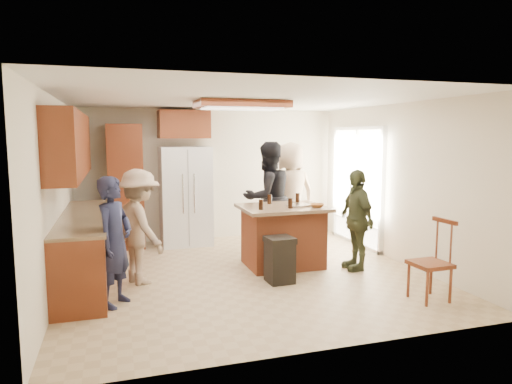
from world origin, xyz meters
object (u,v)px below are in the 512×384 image
object	(u,v)px
refrigerator	(186,196)
person_behind_left	(268,198)
person_front_left	(115,242)
person_counter	(139,227)
person_side_right	(356,220)
trash_bin	(280,259)
spindle_chair	(431,264)
kitchen_island	(283,235)
person_behind_right	(290,194)

from	to	relation	value
refrigerator	person_behind_left	bearing A→B (deg)	-39.48
person_behind_left	person_front_left	bearing A→B (deg)	20.17
person_counter	person_side_right	bearing A→B (deg)	-119.66
person_side_right	person_front_left	bearing A→B (deg)	-80.09
person_side_right	refrigerator	size ratio (longest dim) A/B	0.84
person_behind_left	refrigerator	size ratio (longest dim) A/B	1.06
person_front_left	trash_bin	distance (m)	2.20
refrigerator	spindle_chair	size ratio (longest dim) A/B	1.81
trash_bin	spindle_chair	world-z (taller)	spindle_chair
person_front_left	person_side_right	bearing A→B (deg)	-51.08
person_side_right	trash_bin	xyz separation A→B (m)	(-1.31, -0.27, -0.43)
person_counter	trash_bin	distance (m)	1.95
refrigerator	kitchen_island	distance (m)	2.26
person_behind_left	person_counter	bearing A→B (deg)	9.95
person_side_right	person_behind_right	bearing A→B (deg)	-165.40
person_counter	spindle_chair	bearing A→B (deg)	-141.86
person_behind_left	trash_bin	distance (m)	1.74
trash_bin	spindle_chair	distance (m)	1.93
person_counter	kitchen_island	size ratio (longest dim) A/B	1.22
refrigerator	spindle_chair	distance (m)	4.52
trash_bin	person_front_left	bearing A→B (deg)	-174.09
trash_bin	person_behind_right	bearing A→B (deg)	64.97
person_counter	spindle_chair	distance (m)	3.77
person_counter	refrigerator	xyz separation A→B (m)	(0.93, 2.07, 0.12)
person_behind_right	kitchen_island	world-z (taller)	person_behind_right
person_behind_left	person_side_right	xyz separation A→B (m)	(0.95, -1.32, -0.20)
person_behind_left	person_counter	distance (m)	2.42
kitchen_island	spindle_chair	size ratio (longest dim) A/B	1.29
person_counter	person_front_left	bearing A→B (deg)	132.58
person_behind_left	trash_bin	xyz separation A→B (m)	(-0.36, -1.58, -0.63)
person_behind_right	person_counter	bearing A→B (deg)	28.47
person_front_left	kitchen_island	world-z (taller)	person_front_left
person_front_left	spindle_chair	world-z (taller)	person_front_left
kitchen_island	trash_bin	xyz separation A→B (m)	(-0.32, -0.75, -0.16)
person_side_right	person_behind_left	bearing A→B (deg)	-142.36
person_counter	kitchen_island	xyz separation A→B (m)	(2.14, 0.21, -0.30)
person_behind_right	person_behind_left	bearing A→B (deg)	35.63
person_behind_right	trash_bin	xyz separation A→B (m)	(-0.92, -1.98, -0.62)
person_behind_right	kitchen_island	xyz separation A→B (m)	(-0.60, -1.23, -0.47)
person_behind_right	spindle_chair	bearing A→B (deg)	101.60
person_front_left	spindle_chair	size ratio (longest dim) A/B	1.54
person_side_right	trash_bin	size ratio (longest dim) A/B	2.39
refrigerator	kitchen_island	xyz separation A→B (m)	(1.21, -1.86, -0.43)
person_front_left	refrigerator	distance (m)	3.10
person_behind_left	person_side_right	bearing A→B (deg)	110.07
person_behind_left	trash_bin	size ratio (longest dim) A/B	3.02
refrigerator	person_side_right	bearing A→B (deg)	-46.88
person_front_left	refrigerator	bearing A→B (deg)	7.08
person_side_right	person_counter	distance (m)	3.14
spindle_chair	person_behind_left	bearing A→B (deg)	112.87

